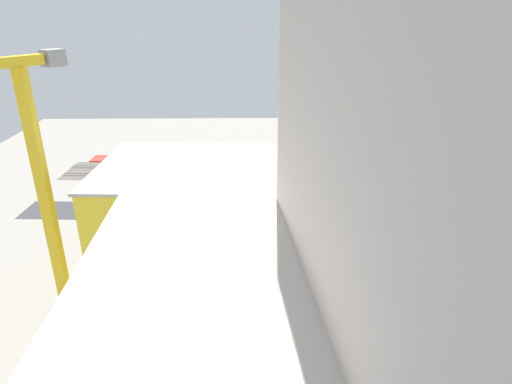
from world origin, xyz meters
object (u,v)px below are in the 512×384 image
at_px(street_tree_4, 273,204).
at_px(street_tree_1, 226,201).
at_px(street_tree_0, 117,206).
at_px(street_tree_2, 439,197).
at_px(construction_building, 221,231).
at_px(freight_coach_far, 161,165).
at_px(locomotive, 308,161).
at_px(parked_car_1, 287,202).
at_px(tower_crane, 31,180).
at_px(traffic_light, 198,187).
at_px(parked_car_0, 320,203).
at_px(platform_canopy_far, 224,160).
at_px(parked_car_6, 104,203).
at_px(platform_canopy_near, 219,170).
at_px(box_truck_0, 207,228).
at_px(passenger_coach, 396,157).
at_px(parked_car_5, 141,203).
at_px(parked_car_2, 250,203).
at_px(street_tree_3, 123,201).
at_px(parked_car_4, 177,204).
at_px(parked_car_3, 213,203).

bearing_deg(street_tree_4, street_tree_1, -3.68).
distance_m(street_tree_0, street_tree_2, 64.47).
distance_m(construction_building, street_tree_0, 31.59).
bearing_deg(freight_coach_far, locomotive, -171.34).
distance_m(parked_car_1, tower_crane, 54.58).
xyz_separation_m(street_tree_2, traffic_light, (49.50, -8.42, -0.84)).
bearing_deg(parked_car_0, freight_coach_far, -25.77).
bearing_deg(platform_canopy_far, parked_car_6, 36.24).
bearing_deg(platform_canopy_near, tower_crane, 67.76).
relative_size(street_tree_2, traffic_light, 1.26).
height_order(parked_car_0, box_truck_0, box_truck_0).
relative_size(street_tree_0, traffic_light, 0.98).
relative_size(passenger_coach, street_tree_2, 2.22).
height_order(platform_canopy_near, parked_car_5, platform_canopy_near).
xyz_separation_m(passenger_coach, parked_car_2, (39.60, 24.03, -2.35)).
relative_size(street_tree_4, traffic_light, 1.10).
xyz_separation_m(freight_coach_far, construction_building, (-18.08, 48.30, 6.56)).
height_order(parked_car_0, street_tree_1, street_tree_1).
distance_m(parked_car_0, street_tree_2, 24.10).
xyz_separation_m(freight_coach_far, traffic_light, (-11.07, 17.07, 0.81)).
xyz_separation_m(parked_car_2, street_tree_3, (24.79, 9.26, 4.79)).
relative_size(parked_car_1, parked_car_6, 1.06).
bearing_deg(passenger_coach, street_tree_4, 42.82).
distance_m(parked_car_2, parked_car_4, 15.91).
relative_size(parked_car_4, traffic_light, 0.72).
bearing_deg(street_tree_3, parked_car_4, -134.45).
height_order(locomotive, street_tree_3, street_tree_3).
height_order(platform_canopy_near, street_tree_0, street_tree_0).
height_order(platform_canopy_near, parked_car_0, platform_canopy_near).
height_order(parked_car_0, parked_car_5, parked_car_5).
bearing_deg(platform_canopy_near, traffic_light, 71.62).
xyz_separation_m(parked_car_3, parked_car_5, (15.91, -0.79, -0.01)).
bearing_deg(street_tree_0, tower_crane, 87.63).
bearing_deg(parked_car_2, construction_building, 81.58).
distance_m(parked_car_2, parked_car_5, 24.12).
xyz_separation_m(construction_building, street_tree_1, (0.48, -22.28, -5.06)).
relative_size(parked_car_5, street_tree_3, 0.57).
bearing_deg(platform_canopy_far, parked_car_0, 138.50).
relative_size(platform_canopy_near, parked_car_3, 12.44).
xyz_separation_m(parked_car_0, parked_car_3, (23.63, -0.06, 0.02)).
xyz_separation_m(parked_car_6, tower_crane, (-4.41, 36.56, 19.83)).
bearing_deg(traffic_light, street_tree_4, 149.14).
bearing_deg(street_tree_0, construction_building, 135.02).
distance_m(street_tree_2, street_tree_4, 33.51).
bearing_deg(parked_car_2, street_tree_2, 169.13).
distance_m(parked_car_1, street_tree_0, 35.68).
bearing_deg(parked_car_1, platform_canopy_far, -52.62).
bearing_deg(traffic_light, passenger_coach, -155.83).
relative_size(tower_crane, traffic_light, 5.68).
bearing_deg(passenger_coach, parked_car_3, 26.77).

